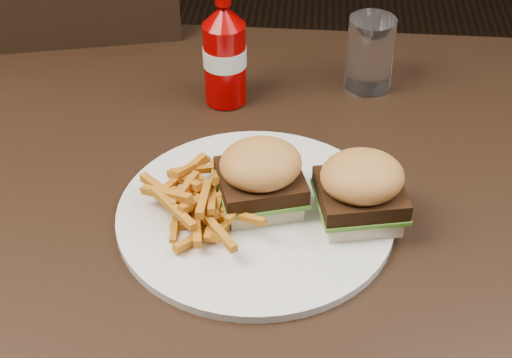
# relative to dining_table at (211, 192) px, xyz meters

# --- Properties ---
(dining_table) EXTENTS (1.20, 0.80, 0.04)m
(dining_table) POSITION_rel_dining_table_xyz_m (0.00, 0.00, 0.00)
(dining_table) COLOR black
(dining_table) RESTS_ON ground
(chair_far) EXTENTS (0.52, 0.52, 0.04)m
(chair_far) POSITION_rel_dining_table_xyz_m (-0.34, 0.50, -0.30)
(chair_far) COLOR black
(chair_far) RESTS_ON ground
(plate) EXTENTS (0.32, 0.32, 0.01)m
(plate) POSITION_rel_dining_table_xyz_m (0.06, -0.07, 0.03)
(plate) COLOR white
(plate) RESTS_ON dining_table
(sandwich_half_a) EXTENTS (0.10, 0.10, 0.02)m
(sandwich_half_a) POSITION_rel_dining_table_xyz_m (0.07, -0.05, 0.04)
(sandwich_half_a) COLOR beige
(sandwich_half_a) RESTS_ON plate
(sandwich_half_b) EXTENTS (0.10, 0.09, 0.02)m
(sandwich_half_b) POSITION_rel_dining_table_xyz_m (0.18, -0.07, 0.04)
(sandwich_half_b) COLOR #FBE1C3
(sandwich_half_b) RESTS_ON plate
(fries_pile) EXTENTS (0.11, 0.11, 0.05)m
(fries_pile) POSITION_rel_dining_table_xyz_m (0.00, -0.08, 0.05)
(fries_pile) COLOR #B1710B
(fries_pile) RESTS_ON plate
(ketchup_bottle) EXTENTS (0.07, 0.07, 0.12)m
(ketchup_bottle) POSITION_rel_dining_table_xyz_m (-0.00, 0.18, 0.08)
(ketchup_bottle) COLOR #920000
(ketchup_bottle) RESTS_ON dining_table
(tumbler) EXTENTS (0.07, 0.07, 0.10)m
(tumbler) POSITION_rel_dining_table_xyz_m (0.20, 0.23, 0.08)
(tumbler) COLOR white
(tumbler) RESTS_ON dining_table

